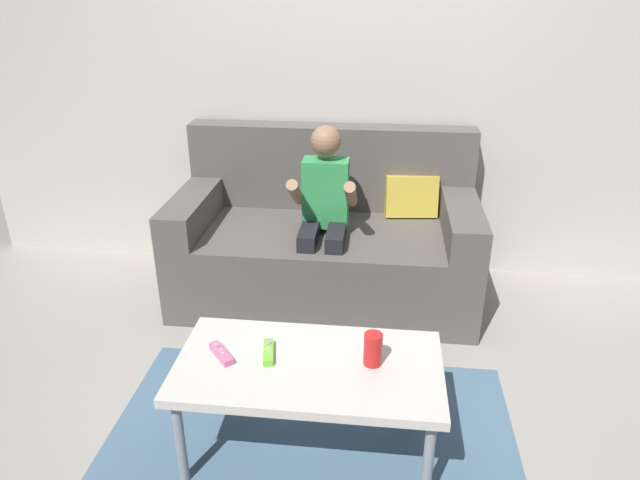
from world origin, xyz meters
name	(u,v)px	position (x,y,z in m)	size (l,w,h in m)	color
ground_plane	(337,422)	(0.00, 0.00, 0.00)	(9.24, 9.24, 0.00)	#9E998E
wall_back	(363,56)	(0.00, 1.45, 1.25)	(4.62, 0.05, 2.50)	beige
couch	(327,242)	(-0.15, 1.06, 0.31)	(1.60, 0.80, 0.90)	#56514C
person_seated_on_couch	(324,212)	(-0.15, 0.87, 0.56)	(0.33, 0.40, 0.98)	black
coffee_table	(309,372)	(-0.09, -0.16, 0.36)	(0.95, 0.50, 0.40)	beige
area_rug	(309,447)	(-0.09, -0.16, 0.00)	(1.59, 1.14, 0.01)	slate
game_remote_lime_near_edge	(268,352)	(-0.24, -0.12, 0.41)	(0.06, 0.14, 0.03)	#72C638
game_remote_pink_center	(221,353)	(-0.41, -0.15, 0.41)	(0.12, 0.13, 0.03)	pink
soda_can	(373,349)	(0.13, -0.13, 0.46)	(0.07, 0.07, 0.12)	red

